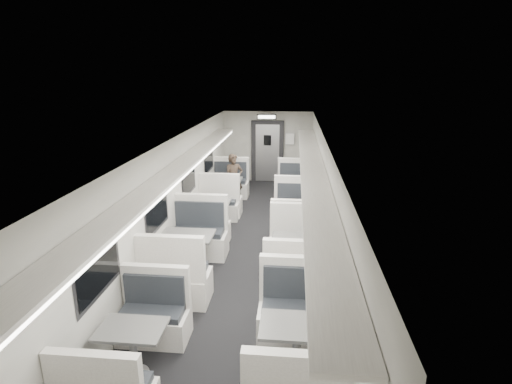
% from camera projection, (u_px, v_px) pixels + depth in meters
% --- Properties ---
extents(room, '(3.24, 12.24, 2.64)m').
position_uv_depth(room, '(247.00, 201.00, 7.92)').
color(room, black).
rests_on(room, ground).
extents(booth_left_a, '(1.10, 2.22, 1.19)m').
position_uv_depth(booth_left_a, '(226.00, 192.00, 11.32)').
color(booth_left_a, white).
rests_on(booth_left_a, room).
extents(booth_left_b, '(1.04, 2.10, 1.13)m').
position_uv_depth(booth_left_b, '(213.00, 215.00, 9.57)').
color(booth_left_b, white).
rests_on(booth_left_b, room).
extents(booth_left_c, '(1.16, 2.35, 1.26)m').
position_uv_depth(booth_left_c, '(188.00, 255.00, 7.37)').
color(booth_left_c, white).
rests_on(booth_left_c, room).
extents(booth_left_d, '(0.98, 1.98, 1.06)m').
position_uv_depth(booth_left_d, '(134.00, 351.00, 4.92)').
color(booth_left_d, white).
rests_on(booth_left_d, room).
extents(booth_right_a, '(1.12, 2.27, 1.22)m').
position_uv_depth(booth_right_a, '(296.00, 195.00, 11.01)').
color(booth_right_a, white).
rests_on(booth_right_a, room).
extents(booth_right_b, '(1.08, 2.19, 1.17)m').
position_uv_depth(booth_right_b, '(296.00, 222.00, 9.08)').
color(booth_right_b, white).
rests_on(booth_right_b, room).
extents(booth_right_c, '(1.08, 2.19, 1.17)m').
position_uv_depth(booth_right_c, '(296.00, 257.00, 7.34)').
color(booth_right_c, white).
rests_on(booth_right_c, room).
extents(booth_right_d, '(1.08, 2.19, 1.17)m').
position_uv_depth(booth_right_d, '(296.00, 351.00, 4.87)').
color(booth_right_d, white).
rests_on(booth_right_d, room).
extents(passenger, '(0.63, 0.54, 1.46)m').
position_uv_depth(passenger, '(234.00, 180.00, 11.32)').
color(passenger, black).
rests_on(passenger, room).
extents(window_a, '(0.02, 1.18, 0.84)m').
position_uv_depth(window_a, '(209.00, 157.00, 11.25)').
color(window_a, black).
rests_on(window_a, room).
extents(window_b, '(0.02, 1.18, 0.84)m').
position_uv_depth(window_b, '(189.00, 177.00, 9.16)').
color(window_b, black).
rests_on(window_b, room).
extents(window_c, '(0.02, 1.18, 0.84)m').
position_uv_depth(window_c, '(157.00, 208.00, 7.06)').
color(window_c, black).
rests_on(window_c, room).
extents(window_d, '(0.02, 1.18, 0.84)m').
position_uv_depth(window_d, '(98.00, 265.00, 4.96)').
color(window_d, black).
rests_on(window_d, room).
extents(luggage_rack_left, '(0.46, 10.40, 0.09)m').
position_uv_depth(luggage_rack_left, '(180.00, 168.00, 7.54)').
color(luggage_rack_left, white).
rests_on(luggage_rack_left, room).
extents(luggage_rack_right, '(0.46, 10.40, 0.09)m').
position_uv_depth(luggage_rack_right, '(312.00, 171.00, 7.31)').
color(luggage_rack_right, white).
rests_on(luggage_rack_right, room).
extents(vestibule_door, '(1.10, 0.13, 2.10)m').
position_uv_depth(vestibule_door, '(267.00, 152.00, 13.62)').
color(vestibule_door, black).
rests_on(vestibule_door, room).
extents(exit_sign, '(0.62, 0.12, 0.16)m').
position_uv_depth(exit_sign, '(267.00, 117.00, 12.80)').
color(exit_sign, black).
rests_on(exit_sign, room).
extents(wall_notice, '(0.32, 0.02, 0.40)m').
position_uv_depth(wall_notice, '(290.00, 139.00, 13.41)').
color(wall_notice, white).
rests_on(wall_notice, room).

